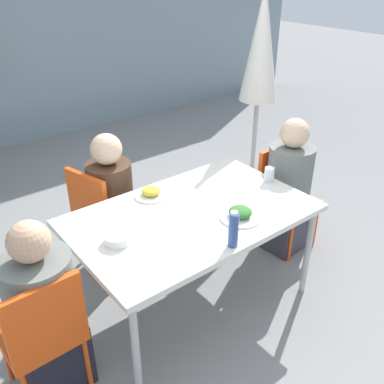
% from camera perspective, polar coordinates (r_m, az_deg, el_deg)
% --- Properties ---
extents(ground_plane, '(24.00, 24.00, 0.00)m').
position_cam_1_polar(ground_plane, '(3.21, 0.00, -14.21)').
color(ground_plane, gray).
extents(dining_table, '(1.55, 0.97, 0.75)m').
position_cam_1_polar(dining_table, '(2.78, 0.00, -3.64)').
color(dining_table, silver).
rests_on(dining_table, ground).
extents(chair_left, '(0.41, 0.41, 0.85)m').
position_cam_1_polar(chair_left, '(2.46, -19.25, -17.00)').
color(chair_left, '#E54C14').
rests_on(chair_left, ground).
extents(person_left, '(0.37, 0.37, 1.10)m').
position_cam_1_polar(person_left, '(2.52, -18.95, -15.25)').
color(person_left, black).
rests_on(person_left, ground).
extents(chair_right, '(0.42, 0.42, 0.85)m').
position_cam_1_polar(chair_right, '(3.63, 12.03, 0.26)').
color(chair_right, '#E54C14').
rests_on(chair_right, ground).
extents(person_right, '(0.35, 0.35, 1.14)m').
position_cam_1_polar(person_right, '(3.53, 12.62, 0.14)').
color(person_right, '#383842').
rests_on(person_right, ground).
extents(chair_far, '(0.49, 0.49, 0.85)m').
position_cam_1_polar(chair_far, '(3.32, -12.13, -2.60)').
color(chair_far, '#E54C14').
rests_on(chair_far, ground).
extents(person_far, '(0.37, 0.37, 1.11)m').
position_cam_1_polar(person_far, '(3.32, -10.59, -1.84)').
color(person_far, '#383842').
rests_on(person_far, ground).
extents(closed_umbrella, '(0.36, 0.36, 2.03)m').
position_cam_1_polar(closed_umbrella, '(4.03, 9.16, 17.74)').
color(closed_umbrella, '#333333').
rests_on(closed_umbrella, ground).
extents(plate_0, '(0.23, 0.23, 0.07)m').
position_cam_1_polar(plate_0, '(2.94, -5.47, -0.14)').
color(plate_0, white).
rests_on(plate_0, dining_table).
extents(plate_1, '(0.27, 0.27, 0.07)m').
position_cam_1_polar(plate_1, '(2.70, 6.44, -2.93)').
color(plate_1, white).
rests_on(plate_1, dining_table).
extents(bottle, '(0.06, 0.06, 0.23)m').
position_cam_1_polar(bottle, '(2.40, 5.55, -5.02)').
color(bottle, '#334C8E').
rests_on(bottle, dining_table).
extents(drinking_cup, '(0.07, 0.07, 0.11)m').
position_cam_1_polar(drinking_cup, '(3.15, 10.27, 2.30)').
color(drinking_cup, silver).
rests_on(drinking_cup, dining_table).
extents(salad_bowl, '(0.16, 0.16, 0.06)m').
position_cam_1_polar(salad_bowl, '(2.50, -9.89, -6.06)').
color(salad_bowl, white).
rests_on(salad_bowl, dining_table).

